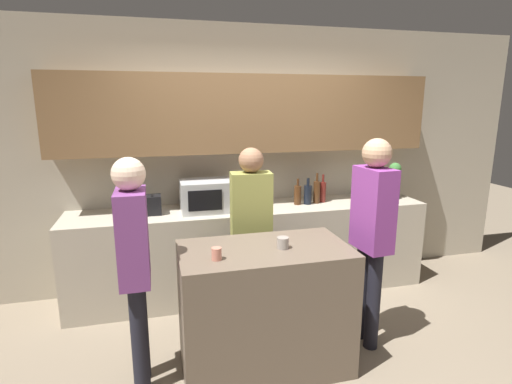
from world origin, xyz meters
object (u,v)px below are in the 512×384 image
Objects in this scene: bottle_2 at (317,192)px; cup_1 at (283,243)px; bottle_0 at (298,195)px; potted_plant at (394,181)px; cup_0 at (217,254)px; person_center at (372,226)px; toaster at (147,205)px; person_left at (251,223)px; person_right at (134,257)px; bottle_3 at (323,192)px; bottle_1 at (308,194)px; microwave at (208,196)px.

bottle_2 is 1.47m from cup_1.
potted_plant is at bearing -0.39° from bottle_0.
cup_0 is 0.49m from cup_1.
bottle_0 is 1.14m from person_center.
bottle_0 is (1.50, 0.01, 0.01)m from toaster.
person_center reaches higher than person_left.
potted_plant is 0.24× the size of person_center.
cup_1 is at bearing 93.82° from person_center.
toaster is at bearing -30.53° from person_left.
cup_0 is at bearing -148.45° from potted_plant.
person_center reaches higher than bottle_0.
bottle_2 is at bearing 58.03° from cup_1.
bottle_2 is 0.20× the size of person_left.
bottle_2 is 2.15m from person_right.
cup_0 is at bearing 65.04° from person_left.
cup_0 is at bearing -134.50° from bottle_3.
potted_plant reaches higher than bottle_2.
potted_plant reaches higher than toaster.
bottle_3 is at bearing 12.90° from bottle_1.
bottle_2 is (0.21, 0.00, 0.02)m from bottle_0.
bottle_3 is 3.53× the size of cup_1.
microwave is 1.76× the size of bottle_3.
bottle_3 is 0.19× the size of person_left.
cup_1 is 0.05× the size of person_left.
bottle_0 is 0.89m from person_left.
microwave is at bearing 106.33° from cup_1.
bottle_2 is 3.86× the size of cup_0.
person_left is 0.99m from person_center.
potted_plant is at bearing -0.00° from toaster.
bottle_1 is at bearing -0.19° from toaster.
person_right is at bearing 37.03° from person_left.
bottle_3 is (1.22, 0.04, -0.04)m from microwave.
cup_0 is 0.54m from person_right.
potted_plant is at bearing -156.70° from person_left.
potted_plant is at bearing 36.36° from cup_1.
bottle_0 is at bearing 0.57° from microwave.
cup_0 is at bearing -71.30° from toaster.
person_center reaches higher than potted_plant.
bottle_3 is 1.91m from cup_0.
cup_1 is (-0.67, -1.23, -0.04)m from bottle_1.
potted_plant reaches higher than bottle_3.
bottle_0 is (0.93, 0.01, -0.05)m from microwave.
cup_1 is at bearing -118.68° from bottle_1.
bottle_1 is 0.96m from person_left.
bottle_2 is at bearing 46.69° from cup_0.
bottle_3 is (0.08, 0.03, -0.01)m from bottle_2.
potted_plant is 1.23× the size of bottle_2.
bottle_2 is (0.10, 0.02, 0.02)m from bottle_1.
person_center is at bearing -129.23° from potted_plant.
toaster is 0.96× the size of bottle_0.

